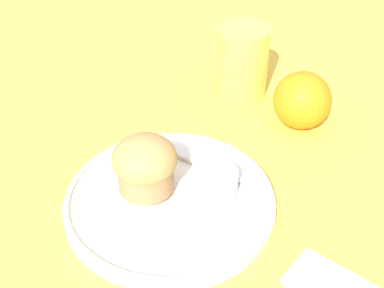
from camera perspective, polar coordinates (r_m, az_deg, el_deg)
ground_plane at (r=0.65m, az=-2.04°, el=-5.69°), size 3.00×3.00×0.00m
plate at (r=0.63m, az=-2.37°, el=-6.07°), size 0.25×0.25×0.02m
muffin at (r=0.61m, az=-5.05°, el=-2.19°), size 0.08×0.08×0.07m
cream_ramekin at (r=0.62m, az=2.69°, el=-3.73°), size 0.05×0.05×0.02m
berry_pair at (r=0.64m, az=2.10°, el=-3.39°), size 0.03×0.02×0.02m
butter_knife at (r=0.67m, az=1.01°, el=-1.80°), size 0.18×0.03×0.00m
orange_fruit at (r=0.76m, az=11.68°, el=4.58°), size 0.08×0.08×0.08m
juice_glass at (r=0.81m, az=5.35°, el=8.70°), size 0.08×0.08×0.11m
folded_napkin at (r=0.57m, az=15.43°, el=-14.45°), size 0.10×0.06×0.01m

